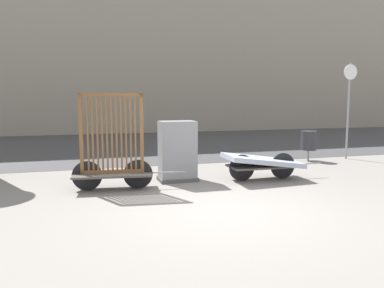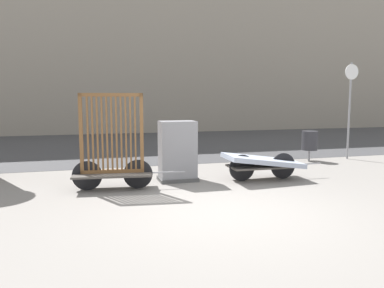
{
  "view_description": "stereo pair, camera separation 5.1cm",
  "coord_description": "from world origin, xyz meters",
  "px_view_note": "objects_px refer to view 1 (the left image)",
  "views": [
    {
      "loc": [
        -2.18,
        -5.54,
        1.83
      ],
      "look_at": [
        0.0,
        2.05,
        0.88
      ],
      "focal_mm": 35.0,
      "sensor_mm": 36.0,
      "label": 1
    },
    {
      "loc": [
        -2.13,
        -5.55,
        1.83
      ],
      "look_at": [
        0.0,
        2.05,
        0.88
      ],
      "focal_mm": 35.0,
      "sensor_mm": 36.0,
      "label": 2
    }
  ],
  "objects_px": {
    "trash_bin": "(309,141)",
    "bike_cart_with_mattress": "(263,162)",
    "utility_cabinet": "(177,153)",
    "bike_cart_with_bedframe": "(113,156)",
    "sign_post": "(349,100)"
  },
  "relations": [
    {
      "from": "trash_bin",
      "to": "bike_cart_with_mattress",
      "type": "bearing_deg",
      "value": -140.94
    },
    {
      "from": "bike_cart_with_mattress",
      "to": "utility_cabinet",
      "type": "bearing_deg",
      "value": 167.45
    },
    {
      "from": "bike_cart_with_bedframe",
      "to": "trash_bin",
      "type": "xyz_separation_m",
      "value": [
        5.86,
        2.05,
        -0.09
      ]
    },
    {
      "from": "bike_cart_with_mattress",
      "to": "trash_bin",
      "type": "relative_size",
      "value": 2.65
    },
    {
      "from": "trash_bin",
      "to": "utility_cabinet",
      "type": "bearing_deg",
      "value": -160.14
    },
    {
      "from": "utility_cabinet",
      "to": "trash_bin",
      "type": "bearing_deg",
      "value": 19.86
    },
    {
      "from": "sign_post",
      "to": "bike_cart_with_mattress",
      "type": "bearing_deg",
      "value": -152.12
    },
    {
      "from": "trash_bin",
      "to": "sign_post",
      "type": "relative_size",
      "value": 0.31
    },
    {
      "from": "bike_cart_with_mattress",
      "to": "trash_bin",
      "type": "distance_m",
      "value": 3.25
    },
    {
      "from": "utility_cabinet",
      "to": "sign_post",
      "type": "distance_m",
      "value": 6.07
    },
    {
      "from": "sign_post",
      "to": "trash_bin",
      "type": "bearing_deg",
      "value": 179.76
    },
    {
      "from": "bike_cart_with_bedframe",
      "to": "sign_post",
      "type": "distance_m",
      "value": 7.56
    },
    {
      "from": "utility_cabinet",
      "to": "trash_bin",
      "type": "height_order",
      "value": "utility_cabinet"
    },
    {
      "from": "bike_cart_with_bedframe",
      "to": "bike_cart_with_mattress",
      "type": "height_order",
      "value": "bike_cart_with_bedframe"
    },
    {
      "from": "bike_cart_with_bedframe",
      "to": "sign_post",
      "type": "relative_size",
      "value": 0.78
    }
  ]
}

